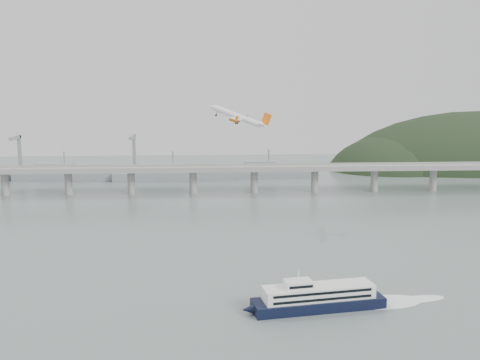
{
  "coord_description": "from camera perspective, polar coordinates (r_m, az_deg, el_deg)",
  "views": [
    {
      "loc": [
        -17.53,
        -251.25,
        89.16
      ],
      "look_at": [
        0.0,
        55.0,
        36.0
      ],
      "focal_mm": 42.0,
      "sensor_mm": 36.0,
      "label": 1
    }
  ],
  "objects": [
    {
      "name": "ferry",
      "position": [
        231.16,
        7.96,
        -11.75
      ],
      "size": [
        87.64,
        25.52,
        16.59
      ],
      "rotation": [
        0.0,
        0.0,
        0.16
      ],
      "color": "black",
      "rests_on": "ground"
    },
    {
      "name": "bridge",
      "position": [
        457.18,
        -1.18,
        0.83
      ],
      "size": [
        800.0,
        22.0,
        23.9
      ],
      "color": "gray",
      "rests_on": "ground"
    },
    {
      "name": "ground",
      "position": [
        267.18,
        0.68,
        -9.66
      ],
      "size": [
        900.0,
        900.0,
        0.0
      ],
      "primitive_type": "plane",
      "color": "slate",
      "rests_on": "ground"
    },
    {
      "name": "distant_fleet",
      "position": [
        540.81,
        -18.0,
        0.52
      ],
      "size": [
        453.0,
        60.9,
        40.0
      ],
      "color": "gray",
      "rests_on": "ground"
    },
    {
      "name": "airliner",
      "position": [
        350.98,
        -0.13,
        6.41
      ],
      "size": [
        39.96,
        36.94,
        16.73
      ],
      "rotation": [
        0.05,
        -0.35,
        2.89
      ],
      "color": "white",
      "rests_on": "ground"
    }
  ]
}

